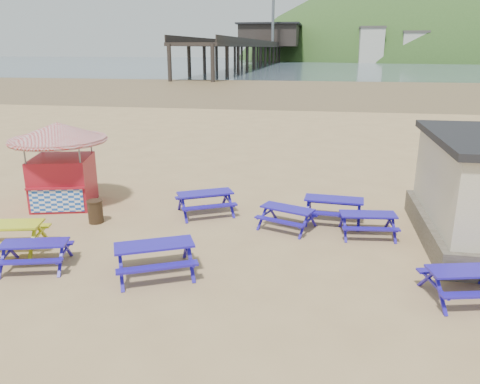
% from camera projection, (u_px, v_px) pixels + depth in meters
% --- Properties ---
extents(ground, '(400.00, 400.00, 0.00)m').
position_uv_depth(ground, '(189.00, 236.00, 14.11)').
color(ground, tan).
rests_on(ground, ground).
extents(wet_sand, '(400.00, 400.00, 0.00)m').
position_uv_depth(wet_sand, '(296.00, 88.00, 65.88)').
color(wet_sand, brown).
rests_on(wet_sand, ground).
extents(sea, '(400.00, 400.00, 0.00)m').
position_uv_depth(sea, '(314.00, 63.00, 174.13)').
color(sea, '#445561').
rests_on(sea, ground).
extents(picnic_table_blue_a, '(2.32, 2.16, 0.77)m').
position_uv_depth(picnic_table_blue_a, '(205.00, 203.00, 15.87)').
color(picnic_table_blue_a, '#2719AE').
rests_on(picnic_table_blue_a, ground).
extents(picnic_table_blue_b, '(2.00, 1.82, 0.68)m').
position_uv_depth(picnic_table_blue_b, '(287.00, 218.00, 14.61)').
color(picnic_table_blue_b, '#2719AE').
rests_on(picnic_table_blue_b, ground).
extents(picnic_table_blue_c, '(1.97, 1.63, 0.78)m').
position_uv_depth(picnic_table_blue_c, '(333.00, 210.00, 15.19)').
color(picnic_table_blue_c, '#2719AE').
rests_on(picnic_table_blue_c, ground).
extents(picnic_table_blue_d, '(1.93, 1.70, 0.69)m').
position_uv_depth(picnic_table_blue_d, '(36.00, 255.00, 12.00)').
color(picnic_table_blue_d, '#2719AE').
rests_on(picnic_table_blue_d, ground).
extents(picnic_table_blue_e, '(2.41, 2.23, 0.81)m').
position_uv_depth(picnic_table_blue_e, '(155.00, 259.00, 11.63)').
color(picnic_table_blue_e, '#2719AE').
rests_on(picnic_table_blue_e, ground).
extents(picnic_table_blue_f, '(2.01, 1.76, 0.73)m').
position_uv_depth(picnic_table_blue_f, '(466.00, 284.00, 10.46)').
color(picnic_table_blue_f, '#2719AE').
rests_on(picnic_table_blue_f, ground).
extents(picnic_table_yellow, '(2.34, 2.04, 0.85)m').
position_uv_depth(picnic_table_yellow, '(5.00, 238.00, 12.85)').
color(picnic_table_yellow, gold).
rests_on(picnic_table_yellow, ground).
extents(ice_cream_kiosk, '(4.10, 4.10, 3.00)m').
position_uv_depth(ice_cream_kiosk, '(60.00, 154.00, 16.32)').
color(ice_cream_kiosk, '#A51625').
rests_on(ice_cream_kiosk, ground).
extents(litter_bin, '(0.51, 0.51, 0.75)m').
position_uv_depth(litter_bin, '(95.00, 211.00, 15.08)').
color(litter_bin, '#372718').
rests_on(litter_bin, ground).
extents(pier, '(24.00, 220.00, 39.29)m').
position_uv_depth(pier, '(269.00, 48.00, 183.21)').
color(pier, black).
rests_on(pier, ground).
extents(picnic_table_blue_g, '(1.78, 1.50, 0.69)m').
position_uv_depth(picnic_table_blue_g, '(367.00, 224.00, 14.08)').
color(picnic_table_blue_g, '#2719AE').
rests_on(picnic_table_blue_g, ground).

